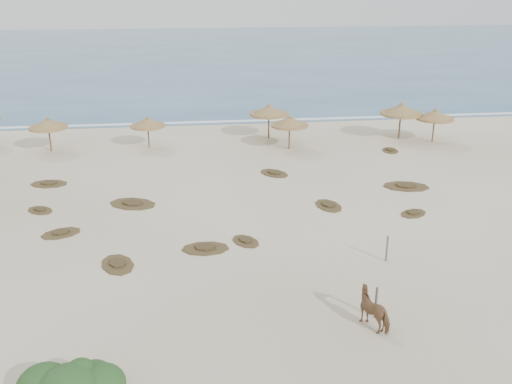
% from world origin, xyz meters
% --- Properties ---
extents(ground, '(160.00, 160.00, 0.00)m').
position_xyz_m(ground, '(0.00, 0.00, 0.00)').
color(ground, beige).
rests_on(ground, ground).
extents(ocean, '(200.00, 100.00, 0.01)m').
position_xyz_m(ocean, '(0.00, 75.00, 0.00)').
color(ocean, '#275677').
rests_on(ocean, ground).
extents(foam_line, '(70.00, 0.60, 0.01)m').
position_xyz_m(foam_line, '(0.00, 26.00, 0.00)').
color(foam_line, white).
rests_on(foam_line, ground).
extents(palapa_1, '(3.26, 3.26, 2.58)m').
position_xyz_m(palapa_1, '(-13.14, 18.54, 2.00)').
color(palapa_1, brown).
rests_on(palapa_1, ground).
extents(palapa_2, '(3.19, 3.19, 2.41)m').
position_xyz_m(palapa_2, '(-6.09, 18.59, 1.87)').
color(palapa_2, brown).
rests_on(palapa_2, ground).
extents(palapa_3, '(3.24, 3.24, 2.61)m').
position_xyz_m(palapa_3, '(4.19, 16.99, 2.02)').
color(palapa_3, brown).
rests_on(palapa_3, ground).
extents(palapa_4, '(3.76, 3.76, 2.82)m').
position_xyz_m(palapa_4, '(3.11, 20.10, 2.19)').
color(palapa_4, brown).
rests_on(palapa_4, ground).
extents(palapa_5, '(3.77, 3.77, 2.97)m').
position_xyz_m(palapa_5, '(13.18, 18.60, 2.31)').
color(palapa_5, brown).
rests_on(palapa_5, ground).
extents(palapa_6, '(3.19, 3.19, 2.67)m').
position_xyz_m(palapa_6, '(15.47, 17.54, 2.07)').
color(palapa_6, brown).
rests_on(palapa_6, ground).
extents(horse, '(1.46, 1.78, 1.38)m').
position_xyz_m(horse, '(3.28, -5.92, 0.69)').
color(horse, brown).
rests_on(horse, ground).
extents(fence_post_near, '(0.12, 0.12, 1.28)m').
position_xyz_m(fence_post_near, '(3.47, -5.40, 0.64)').
color(fence_post_near, brown).
rests_on(fence_post_near, ground).
extents(fence_post_far, '(0.11, 0.11, 1.21)m').
position_xyz_m(fence_post_far, '(5.39, -1.07, 0.61)').
color(fence_post_far, brown).
rests_on(fence_post_far, ground).
extents(scrub_0, '(2.29, 1.96, 0.16)m').
position_xyz_m(scrub_0, '(-9.61, 3.63, 0.05)').
color(scrub_0, brown).
rests_on(scrub_0, ground).
extents(scrub_1, '(3.18, 2.69, 0.16)m').
position_xyz_m(scrub_1, '(-6.40, 7.17, 0.05)').
color(scrub_1, brown).
rests_on(scrub_1, ground).
extents(scrub_2, '(1.73, 1.95, 0.16)m').
position_xyz_m(scrub_2, '(-0.64, 1.61, 0.05)').
color(scrub_2, brown).
rests_on(scrub_2, ground).
extents(scrub_3, '(1.73, 2.25, 0.16)m').
position_xyz_m(scrub_3, '(4.39, 5.58, 0.05)').
color(scrub_3, brown).
rests_on(scrub_3, ground).
extents(scrub_4, '(1.95, 1.75, 0.16)m').
position_xyz_m(scrub_4, '(8.63, 3.94, 0.05)').
color(scrub_4, brown).
rests_on(scrub_4, ground).
extents(scrub_5, '(3.10, 2.37, 0.16)m').
position_xyz_m(scrub_5, '(9.79, 8.06, 0.05)').
color(scrub_5, brown).
rests_on(scrub_5, ground).
extents(scrub_6, '(2.45, 1.80, 0.16)m').
position_xyz_m(scrub_6, '(-11.75, 11.14, 0.05)').
color(scrub_6, brown).
rests_on(scrub_6, ground).
extents(scrub_7, '(2.35, 2.52, 0.16)m').
position_xyz_m(scrub_7, '(2.24, 11.45, 0.05)').
color(scrub_7, brown).
rests_on(scrub_7, ground).
extents(scrub_8, '(1.89, 1.83, 0.16)m').
position_xyz_m(scrub_8, '(-11.32, 6.82, 0.05)').
color(scrub_8, brown).
rests_on(scrub_8, ground).
extents(scrub_9, '(2.27, 1.51, 0.16)m').
position_xyz_m(scrub_9, '(-2.58, 1.08, 0.05)').
color(scrub_9, brown).
rests_on(scrub_9, ground).
extents(scrub_10, '(1.35, 1.85, 0.16)m').
position_xyz_m(scrub_10, '(11.43, 15.53, 0.05)').
color(scrub_10, brown).
rests_on(scrub_10, ground).
extents(scrub_11, '(2.00, 2.44, 0.16)m').
position_xyz_m(scrub_11, '(-6.49, -0.04, 0.05)').
color(scrub_11, brown).
rests_on(scrub_11, ground).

